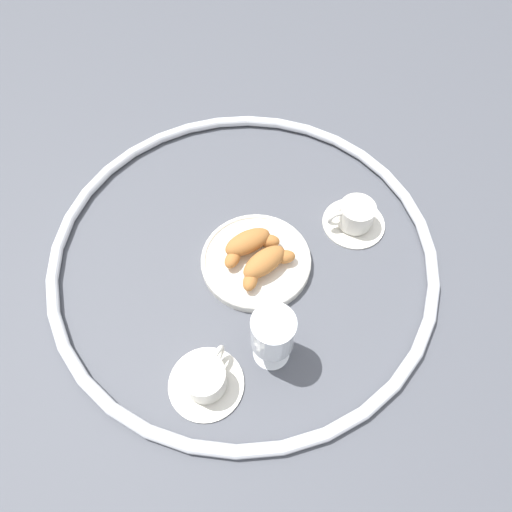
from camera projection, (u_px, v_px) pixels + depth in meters
The scene contains 8 objects.
ground_plane at pixel (244, 254), 0.96m from camera, with size 2.20×2.20×0.00m, color #4C4F56.
table_chrome_rim at pixel (243, 251), 0.95m from camera, with size 0.80×0.80×0.02m, color silver.
pastry_plate at pixel (256, 261), 0.94m from camera, with size 0.23×0.23×0.02m.
croissant_large at pixel (249, 245), 0.92m from camera, with size 0.13×0.09×0.04m.
croissant_small at pixel (265, 264), 0.90m from camera, with size 0.12×0.10×0.04m.
coffee_cup_near at pixel (355, 217), 0.98m from camera, with size 0.14×0.14×0.06m.
coffee_cup_far at pixel (205, 379), 0.80m from camera, with size 0.14×0.14×0.06m.
juice_glass_left at pixel (273, 334), 0.77m from camera, with size 0.08×0.08×0.14m.
Camera 1 is at (0.06, 0.50, 0.82)m, focal length 32.02 mm.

